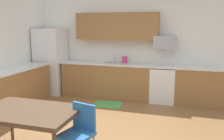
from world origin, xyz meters
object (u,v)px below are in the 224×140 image
at_px(refrigerator, 51,61).
at_px(microwave, 165,42).
at_px(kettle, 125,60).
at_px(chair_near_table, 79,130).
at_px(dining_table, 28,114).
at_px(oven_range, 163,84).

distance_m(refrigerator, microwave, 3.20).
xyz_separation_m(microwave, kettle, (-1.01, -0.05, -0.49)).
xyz_separation_m(microwave, chair_near_table, (-0.87, -3.27, -1.01)).
xyz_separation_m(dining_table, kettle, (0.60, 3.30, 0.34)).
height_order(refrigerator, oven_range, refrigerator).
xyz_separation_m(refrigerator, oven_range, (3.14, 0.08, -0.46)).
relative_size(microwave, kettle, 2.70).
bearing_deg(oven_range, chair_near_table, -105.34).
relative_size(microwave, chair_near_table, 0.64).
bearing_deg(kettle, dining_table, -100.36).
bearing_deg(kettle, oven_range, -2.83).
distance_m(dining_table, kettle, 3.37).
bearing_deg(microwave, chair_near_table, -104.89).
height_order(microwave, dining_table, microwave).
bearing_deg(dining_table, microwave, 64.25).
xyz_separation_m(refrigerator, chair_near_table, (2.27, -3.09, -0.41)).
bearing_deg(kettle, refrigerator, -176.50).
relative_size(oven_range, chair_near_table, 1.07).
xyz_separation_m(oven_range, chair_near_table, (-0.87, -3.17, 0.05)).
distance_m(oven_range, chair_near_table, 3.28).
relative_size(oven_range, microwave, 1.69).
relative_size(chair_near_table, kettle, 4.25).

